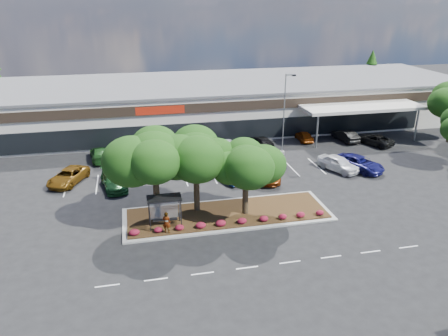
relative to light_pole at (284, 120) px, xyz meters
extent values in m
plane|color=black|center=(-8.10, -18.12, -4.29)|extent=(160.00, 160.00, 0.00)
cube|color=beige|center=(-8.10, 15.88, -1.29)|extent=(80.00, 20.00, 6.00)
cube|color=#59595C|center=(-8.10, 15.88, 1.81)|extent=(80.40, 20.40, 0.30)
cube|color=black|center=(-8.10, 5.83, 0.51)|extent=(80.00, 0.25, 1.20)
cube|color=black|center=(-8.10, 5.83, -2.69)|extent=(60.00, 0.18, 2.60)
cube|color=#AD1E0C|center=(-14.10, 5.76, 0.51)|extent=(6.00, 0.12, 1.00)
cube|color=beige|center=(11.90, 3.38, 0.11)|extent=(16.00, 5.00, 0.40)
cylinder|color=gray|center=(4.90, 1.38, -2.19)|extent=(0.24, 0.24, 4.20)
cylinder|color=gray|center=(18.90, 1.38, -2.19)|extent=(0.24, 0.24, 4.20)
cube|color=#999994|center=(-10.10, -14.12, -4.22)|extent=(18.00, 6.00, 0.15)
cube|color=#493219|center=(-10.10, -14.12, -4.09)|extent=(17.20, 5.20, 0.12)
cube|color=silver|center=(-20.10, -22.12, -4.28)|extent=(1.60, 0.12, 0.01)
cube|color=silver|center=(-16.90, -22.12, -4.28)|extent=(1.60, 0.12, 0.01)
cube|color=silver|center=(-13.70, -22.12, -4.28)|extent=(1.60, 0.12, 0.01)
cube|color=silver|center=(-10.50, -22.12, -4.28)|extent=(1.60, 0.12, 0.01)
cube|color=silver|center=(-7.30, -22.12, -4.28)|extent=(1.60, 0.12, 0.01)
cube|color=silver|center=(-4.10, -22.12, -4.28)|extent=(1.60, 0.12, 0.01)
cube|color=silver|center=(-0.90, -22.12, -4.28)|extent=(1.60, 0.12, 0.01)
cube|color=silver|center=(2.30, -22.12, -4.28)|extent=(1.60, 0.12, 0.01)
cube|color=silver|center=(-24.60, -4.62, -4.28)|extent=(0.12, 5.00, 0.01)
cube|color=silver|center=(-21.60, -4.62, -4.28)|extent=(0.12, 5.00, 0.01)
cube|color=silver|center=(-18.60, -4.62, -4.28)|extent=(0.12, 5.00, 0.01)
cube|color=silver|center=(-15.60, -4.62, -4.28)|extent=(0.12, 5.00, 0.01)
cube|color=silver|center=(-12.60, -4.62, -4.28)|extent=(0.12, 5.00, 0.01)
cube|color=silver|center=(-9.60, -4.62, -4.28)|extent=(0.12, 5.00, 0.01)
cube|color=silver|center=(-6.60, -4.62, -4.28)|extent=(0.12, 5.00, 0.01)
cube|color=silver|center=(-3.60, -4.62, -4.28)|extent=(0.12, 5.00, 0.01)
cube|color=silver|center=(-0.60, -4.62, -4.28)|extent=(0.12, 5.00, 0.01)
cube|color=silver|center=(2.40, -4.62, -4.28)|extent=(0.12, 5.00, 0.01)
cube|color=silver|center=(5.40, -4.62, -4.28)|extent=(0.12, 5.00, 0.01)
cube|color=silver|center=(8.40, -4.62, -4.28)|extent=(0.12, 5.00, 0.01)
cylinder|color=black|center=(-16.85, -14.67, -2.78)|extent=(0.08, 0.08, 2.50)
cylinder|color=black|center=(-14.35, -14.67, -2.78)|extent=(0.08, 0.08, 2.50)
cylinder|color=black|center=(-16.85, -15.97, -2.78)|extent=(0.08, 0.08, 2.50)
cylinder|color=black|center=(-14.35, -15.97, -2.78)|extent=(0.08, 0.08, 2.50)
cube|color=black|center=(-15.60, -15.32, -1.49)|extent=(2.75, 1.55, 0.10)
cube|color=silver|center=(-15.60, -14.67, -2.66)|extent=(2.30, 0.03, 2.00)
cube|color=black|center=(-15.60, -15.07, -3.58)|extent=(2.00, 0.35, 0.06)
cone|color=#0D370D|center=(25.90, 25.88, 0.21)|extent=(3.96, 3.96, 9.00)
imported|color=#594C47|center=(-15.59, -16.42, -3.12)|extent=(0.78, 0.66, 1.83)
cube|color=#999994|center=(-0.11, 0.01, -4.09)|extent=(0.50, 0.50, 0.40)
cylinder|color=gray|center=(-0.11, 0.01, 0.76)|extent=(0.14, 0.14, 9.29)
cube|color=gray|center=(0.34, -0.02, 5.25)|extent=(0.91, 0.28, 0.14)
cube|color=black|center=(0.84, -0.06, 5.18)|extent=(0.47, 0.33, 0.18)
imported|color=brown|center=(-24.43, -3.69, -3.55)|extent=(4.45, 5.83, 1.47)
imported|color=#17441D|center=(-19.87, -5.87, -3.54)|extent=(3.05, 5.50, 1.51)
imported|color=white|center=(-11.17, -3.13, -3.47)|extent=(2.64, 5.20, 1.63)
imported|color=#B4B4B4|center=(-11.06, -3.93, -3.57)|extent=(2.25, 4.40, 1.43)
imported|color=navy|center=(-8.14, -6.69, -3.63)|extent=(2.39, 4.26, 1.33)
imported|color=#7D3008|center=(-4.17, -6.82, -3.44)|extent=(4.65, 6.71, 1.70)
imported|color=white|center=(4.09, -6.39, -3.46)|extent=(3.83, 5.24, 1.66)
imported|color=navy|center=(6.34, -6.25, -3.50)|extent=(3.62, 4.97, 1.57)
imported|color=navy|center=(6.53, -6.78, -3.53)|extent=(4.55, 6.01, 1.52)
imported|color=#1E4F1B|center=(-21.52, 2.61, -3.53)|extent=(2.80, 5.47, 1.52)
imported|color=white|center=(-13.10, 3.23, -3.61)|extent=(1.96, 4.27, 1.36)
imported|color=maroon|center=(-9.09, 2.49, -3.56)|extent=(2.64, 5.23, 1.45)
imported|color=silver|center=(-6.67, 2.09, -3.45)|extent=(3.51, 6.16, 1.68)
imported|color=black|center=(-4.33, 1.17, -3.63)|extent=(1.49, 4.06, 1.33)
imported|color=black|center=(-1.84, 3.29, -3.63)|extent=(2.97, 4.91, 1.33)
imported|color=#7F3007|center=(4.46, 4.33, -3.62)|extent=(1.75, 4.01, 1.34)
imported|color=black|center=(9.79, 3.08, -3.54)|extent=(2.05, 4.70, 1.50)
imported|color=black|center=(12.76, 0.86, -3.61)|extent=(3.93, 5.38, 1.36)
camera|label=1|loc=(-17.69, -47.23, 13.58)|focal=35.00mm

